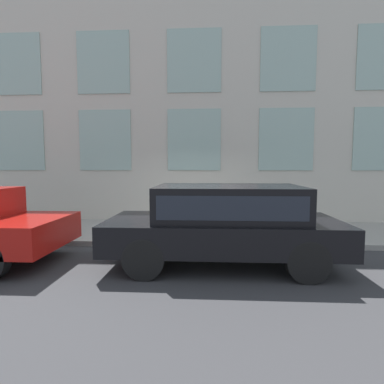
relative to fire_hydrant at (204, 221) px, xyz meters
The scene contains 6 objects.
ground_plane 0.85m from the fire_hydrant, 142.73° to the left, with size 80.00×80.00×0.00m, color #38383A.
sidewalk 1.16m from the fire_hydrant, 21.55° to the left, with size 2.96×60.00×0.13m.
building_facade 4.77m from the fire_hydrant, ahead, with size 0.33×40.00×9.10m.
fire_hydrant is the anchor object (origin of this frame).
person 0.87m from the fire_hydrant, 52.02° to the left, with size 0.26×0.17×1.06m.
parked_truck_black_near 1.79m from the fire_hydrant, 165.70° to the right, with size 1.91×4.48×1.58m.
Camera 1 is at (-7.01, -0.49, 1.95)m, focal length 28.00 mm.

